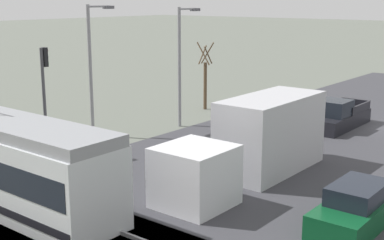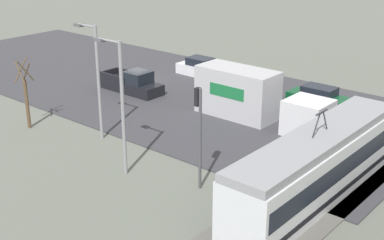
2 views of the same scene
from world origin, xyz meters
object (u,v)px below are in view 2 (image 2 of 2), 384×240
at_px(traffic_light_pole, 199,125).
at_px(street_lamp_near_crossing, 120,98).
at_px(pickup_truck, 132,83).
at_px(sedan_car_1, 200,68).
at_px(light_rail_tram, 317,166).
at_px(sedan_car_0, 319,98).
at_px(street_lamp_mid_block, 96,74).
at_px(street_tree, 26,97).
at_px(box_truck, 253,98).

bearing_deg(traffic_light_pole, street_lamp_near_crossing, -72.76).
height_order(pickup_truck, sedan_car_1, pickup_truck).
bearing_deg(traffic_light_pole, light_rail_tram, 121.00).
relative_size(light_rail_tram, sedan_car_1, 3.16).
height_order(sedan_car_0, sedan_car_1, sedan_car_1).
height_order(pickup_truck, street_lamp_near_crossing, street_lamp_near_crossing).
bearing_deg(street_lamp_mid_block, sedan_car_1, -164.77).
xyz_separation_m(light_rail_tram, traffic_light_pole, (3.07, -5.11, 1.81)).
bearing_deg(street_lamp_mid_block, traffic_light_pole, 82.86).
xyz_separation_m(traffic_light_pole, street_tree, (0.78, -14.25, -1.35)).
height_order(pickup_truck, traffic_light_pole, traffic_light_pole).
bearing_deg(street_lamp_near_crossing, street_lamp_mid_block, -117.12).
relative_size(box_truck, street_lamp_near_crossing, 1.32).
height_order(sedan_car_1, traffic_light_pole, traffic_light_pole).
bearing_deg(street_lamp_near_crossing, light_rail_tram, 115.03).
xyz_separation_m(pickup_truck, street_lamp_near_crossing, (10.52, 10.18, 3.60)).
xyz_separation_m(pickup_truck, street_tree, (9.94, 0.30, 1.43)).
relative_size(street_tree, street_lamp_near_crossing, 0.64).
relative_size(street_tree, street_lamp_mid_block, 0.66).
distance_m(pickup_truck, sedan_car_0, 14.76).
relative_size(sedan_car_0, traffic_light_pole, 0.85).
distance_m(light_rail_tram, sedan_car_1, 22.92).
relative_size(sedan_car_0, street_lamp_near_crossing, 0.62).
height_order(box_truck, street_lamp_near_crossing, street_lamp_near_crossing).
bearing_deg(box_truck, street_lamp_mid_block, -32.91).
xyz_separation_m(box_truck, street_lamp_near_crossing, (11.48, -0.89, 2.70)).
xyz_separation_m(light_rail_tram, box_truck, (-7.05, -8.59, -0.06)).
distance_m(street_tree, street_lamp_mid_block, 5.73).
distance_m(light_rail_tram, street_tree, 19.74).
bearing_deg(light_rail_tram, traffic_light_pole, -59.00).
relative_size(light_rail_tram, sedan_car_0, 2.89).
relative_size(sedan_car_1, traffic_light_pole, 0.78).
bearing_deg(box_truck, street_tree, -44.65).
height_order(box_truck, sedan_car_1, box_truck).
bearing_deg(sedan_car_0, street_lamp_near_crossing, -10.15).
height_order(street_lamp_near_crossing, street_lamp_mid_block, street_lamp_near_crossing).
relative_size(traffic_light_pole, street_lamp_mid_block, 0.75).
height_order(light_rail_tram, pickup_truck, light_rail_tram).
xyz_separation_m(sedan_car_0, traffic_light_pole, (15.69, 1.31, 2.83)).
distance_m(box_truck, street_tree, 15.34).
bearing_deg(box_truck, pickup_truck, -85.04).
height_order(sedan_car_1, street_lamp_near_crossing, street_lamp_near_crossing).
bearing_deg(sedan_car_1, street_lamp_near_crossing, -153.01).
bearing_deg(street_lamp_mid_block, light_rail_tram, 97.56).
height_order(light_rail_tram, street_tree, street_tree).
bearing_deg(sedan_car_0, street_lamp_mid_block, -28.73).
distance_m(sedan_car_0, street_lamp_mid_block, 16.95).
xyz_separation_m(traffic_light_pole, street_lamp_mid_block, (-1.16, -9.28, 0.73)).
distance_m(sedan_car_1, street_lamp_near_crossing, 20.34).
height_order(traffic_light_pole, street_lamp_mid_block, street_lamp_mid_block).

